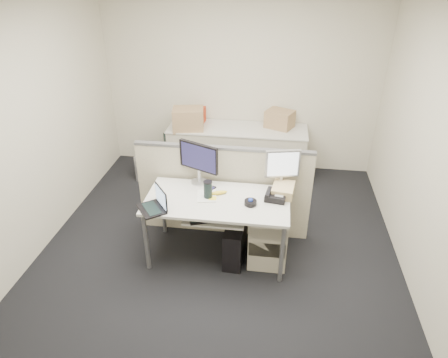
# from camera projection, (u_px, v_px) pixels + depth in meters

# --- Properties ---
(floor) EXTENTS (4.00, 4.50, 0.01)m
(floor) POSITION_uv_depth(u_px,v_px,m) (218.00, 254.00, 4.51)
(floor) COLOR black
(floor) RESTS_ON ground
(wall_back) EXTENTS (4.00, 0.02, 2.70)m
(wall_back) POSITION_uv_depth(u_px,v_px,m) (241.00, 80.00, 5.78)
(wall_back) COLOR beige
(wall_back) RESTS_ON ground
(wall_front) EXTENTS (4.00, 0.02, 2.70)m
(wall_front) POSITION_uv_depth(u_px,v_px,m) (144.00, 342.00, 1.91)
(wall_front) COLOR beige
(wall_front) RESTS_ON ground
(wall_left) EXTENTS (0.02, 4.50, 2.70)m
(wall_left) POSITION_uv_depth(u_px,v_px,m) (24.00, 134.00, 4.08)
(wall_left) COLOR beige
(wall_left) RESTS_ON ground
(wall_right) EXTENTS (0.02, 4.50, 2.70)m
(wall_right) POSITION_uv_depth(u_px,v_px,m) (435.00, 158.00, 3.60)
(wall_right) COLOR beige
(wall_right) RESTS_ON ground
(desk) EXTENTS (1.50, 0.75, 0.73)m
(desk) POSITION_uv_depth(u_px,v_px,m) (217.00, 205.00, 4.18)
(desk) COLOR silver
(desk) RESTS_ON floor
(keyboard_tray) EXTENTS (0.62, 0.32, 0.02)m
(keyboard_tray) POSITION_uv_depth(u_px,v_px,m) (215.00, 218.00, 4.05)
(keyboard_tray) COLOR silver
(keyboard_tray) RESTS_ON desk
(drawer_pedestal) EXTENTS (0.40, 0.55, 0.65)m
(drawer_pedestal) POSITION_uv_depth(u_px,v_px,m) (268.00, 232.00, 4.33)
(drawer_pedestal) COLOR #BBB19D
(drawer_pedestal) RESTS_ON floor
(cubicle_partition) EXTENTS (2.00, 0.06, 1.10)m
(cubicle_partition) POSITION_uv_depth(u_px,v_px,m) (223.00, 192.00, 4.62)
(cubicle_partition) COLOR beige
(cubicle_partition) RESTS_ON floor
(back_counter) EXTENTS (2.00, 0.60, 0.72)m
(back_counter) POSITION_uv_depth(u_px,v_px,m) (237.00, 152.00, 5.99)
(back_counter) COLOR #BBB19D
(back_counter) RESTS_ON floor
(monitor_main) EXTENTS (0.51, 0.36, 0.48)m
(monitor_main) POSITION_uv_depth(u_px,v_px,m) (199.00, 164.00, 4.34)
(monitor_main) COLOR black
(monitor_main) RESTS_ON desk
(monitor_small) EXTENTS (0.40, 0.26, 0.45)m
(monitor_small) POSITION_uv_depth(u_px,v_px,m) (282.00, 170.00, 4.23)
(monitor_small) COLOR #B7B7BC
(monitor_small) RESTS_ON desk
(laptop) EXTENTS (0.36, 0.37, 0.22)m
(laptop) POSITION_uv_depth(u_px,v_px,m) (151.00, 200.00, 3.93)
(laptop) COLOR black
(laptop) RESTS_ON desk
(trackball) EXTENTS (0.17, 0.17, 0.05)m
(trackball) POSITION_uv_depth(u_px,v_px,m) (250.00, 203.00, 4.05)
(trackball) COLOR black
(trackball) RESTS_ON desk
(desk_phone) EXTENTS (0.23, 0.20, 0.07)m
(desk_phone) POSITION_uv_depth(u_px,v_px,m) (276.00, 197.00, 4.13)
(desk_phone) COLOR black
(desk_phone) RESTS_ON desk
(paper_stack) EXTENTS (0.24, 0.28, 0.01)m
(paper_stack) POSITION_uv_depth(u_px,v_px,m) (207.00, 196.00, 4.20)
(paper_stack) COLOR silver
(paper_stack) RESTS_ON desk
(sticky_pad) EXTENTS (0.08, 0.08, 0.01)m
(sticky_pad) POSITION_uv_depth(u_px,v_px,m) (213.00, 199.00, 4.15)
(sticky_pad) COLOR yellow
(sticky_pad) RESTS_ON desk
(travel_mug) EXTENTS (0.10, 0.10, 0.19)m
(travel_mug) POSITION_uv_depth(u_px,v_px,m) (208.00, 190.00, 4.13)
(travel_mug) COLOR black
(travel_mug) RESTS_ON desk
(banana) EXTENTS (0.19, 0.12, 0.04)m
(banana) POSITION_uv_depth(u_px,v_px,m) (219.00, 193.00, 4.23)
(banana) COLOR yellow
(banana) RESTS_ON desk
(cellphone) EXTENTS (0.08, 0.11, 0.01)m
(cellphone) POSITION_uv_depth(u_px,v_px,m) (212.00, 189.00, 4.33)
(cellphone) COLOR black
(cellphone) RESTS_ON desk
(manila_folders) EXTENTS (0.25, 0.31, 0.11)m
(manila_folders) POSITION_uv_depth(u_px,v_px,m) (283.00, 190.00, 4.21)
(manila_folders) COLOR tan
(manila_folders) RESTS_ON desk
(keyboard) EXTENTS (0.43, 0.28, 0.02)m
(keyboard) POSITION_uv_depth(u_px,v_px,m) (209.00, 218.00, 4.01)
(keyboard) COLOR black
(keyboard) RESTS_ON keyboard_tray
(pc_tower_desk) EXTENTS (0.22, 0.49, 0.45)m
(pc_tower_desk) POSITION_uv_depth(u_px,v_px,m) (235.00, 242.00, 4.33)
(pc_tower_desk) COLOR black
(pc_tower_desk) RESTS_ON floor
(pc_tower_spare_dark) EXTENTS (0.34, 0.53, 0.46)m
(pc_tower_spare_dark) POSITION_uv_depth(u_px,v_px,m) (171.00, 152.00, 6.27)
(pc_tower_spare_dark) COLOR black
(pc_tower_spare_dark) RESTS_ON floor
(pc_tower_spare_silver) EXTENTS (0.30, 0.46, 0.40)m
(pc_tower_spare_silver) POSITION_uv_depth(u_px,v_px,m) (148.00, 165.00, 5.97)
(pc_tower_spare_silver) COLOR #B7B7BC
(pc_tower_spare_silver) RESTS_ON floor
(cardboard_box_left) EXTENTS (0.48, 0.39, 0.32)m
(cardboard_box_left) POSITION_uv_depth(u_px,v_px,m) (188.00, 119.00, 5.71)
(cardboard_box_left) COLOR #9D7454
(cardboard_box_left) RESTS_ON back_counter
(cardboard_box_right) EXTENTS (0.46, 0.42, 0.27)m
(cardboard_box_right) POSITION_uv_depth(u_px,v_px,m) (280.00, 120.00, 5.78)
(cardboard_box_right) COLOR #9D7454
(cardboard_box_right) RESTS_ON back_counter
(red_binder) EXTENTS (0.09, 0.27, 0.25)m
(red_binder) POSITION_uv_depth(u_px,v_px,m) (201.00, 117.00, 5.90)
(red_binder) COLOR #AF270C
(red_binder) RESTS_ON back_counter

